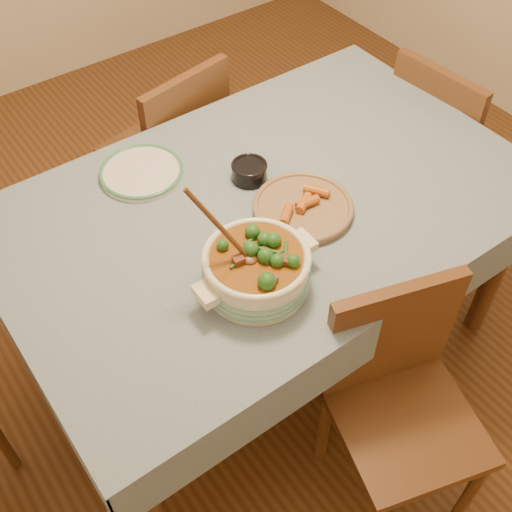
{
  "coord_description": "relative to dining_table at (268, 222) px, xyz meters",
  "views": [
    {
      "loc": [
        -0.89,
        -1.15,
        2.12
      ],
      "look_at": [
        -0.22,
        -0.23,
        0.86
      ],
      "focal_mm": 45.0,
      "sensor_mm": 36.0,
      "label": 1
    }
  ],
  "objects": [
    {
      "name": "chair_near",
      "position": [
        -0.0,
        -0.63,
        -0.19
      ],
      "size": [
        0.49,
        0.49,
        0.84
      ],
      "rotation": [
        0.0,
        0.0,
        -0.29
      ],
      "color": "brown",
      "rests_on": "floor"
    },
    {
      "name": "floor",
      "position": [
        0.0,
        0.0,
        -0.66
      ],
      "size": [
        4.5,
        4.5,
        0.0
      ],
      "primitive_type": "plane",
      "color": "#4C2A15",
      "rests_on": "ground"
    },
    {
      "name": "white_plate",
      "position": [
        -0.26,
        0.34,
        0.1
      ],
      "size": [
        0.3,
        0.3,
        0.02
      ],
      "rotation": [
        0.0,
        0.0,
        -0.13
      ],
      "color": "silver",
      "rests_on": "dining_table"
    },
    {
      "name": "condiment_bowl",
      "position": [
        0.01,
        0.12,
        0.13
      ],
      "size": [
        0.13,
        0.13,
        0.06
      ],
      "rotation": [
        0.0,
        0.0,
        0.24
      ],
      "color": "black",
      "rests_on": "dining_table"
    },
    {
      "name": "fried_plate",
      "position": [
        0.06,
        -0.1,
        0.11
      ],
      "size": [
        0.32,
        0.32,
        0.05
      ],
      "rotation": [
        0.0,
        0.0,
        0.06
      ],
      "color": "#9D7C57",
      "rests_on": "dining_table"
    },
    {
      "name": "chair_right",
      "position": [
        0.95,
        0.1,
        -0.18
      ],
      "size": [
        0.43,
        0.43,
        0.86
      ],
      "rotation": [
        0.0,
        0.0,
        1.65
      ],
      "color": "brown",
      "rests_on": "floor"
    },
    {
      "name": "dining_table",
      "position": [
        0.0,
        0.0,
        0.0
      ],
      "size": [
        1.68,
        1.08,
        0.76
      ],
      "color": "brown",
      "rests_on": "floor"
    },
    {
      "name": "stew_casserole",
      "position": [
        -0.23,
        -0.25,
        0.17
      ],
      "size": [
        0.37,
        0.3,
        0.35
      ],
      "rotation": [
        0.0,
        0.0,
        -0.01
      ],
      "color": "#ECE2C6",
      "rests_on": "dining_table"
    },
    {
      "name": "chair_far",
      "position": [
        0.05,
        0.7,
        -0.17
      ],
      "size": [
        0.47,
        0.47,
        0.87
      ],
      "rotation": [
        0.0,
        0.0,
        3.32
      ],
      "color": "brown",
      "rests_on": "floor"
    }
  ]
}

